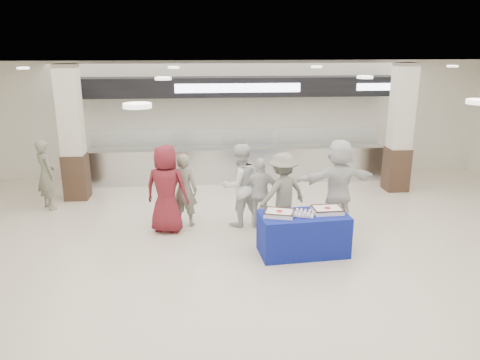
{
  "coord_description": "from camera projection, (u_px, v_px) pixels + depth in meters",
  "views": [
    {
      "loc": [
        -0.98,
        -6.97,
        3.68
      ],
      "look_at": [
        -0.24,
        1.6,
        1.13
      ],
      "focal_mm": 35.0,
      "sensor_mm": 36.0,
      "label": 1
    }
  ],
  "objects": [
    {
      "name": "ground",
      "position": [
        263.0,
        272.0,
        7.78
      ],
      "size": [
        14.0,
        14.0,
        0.0
      ],
      "primitive_type": "plane",
      "color": "beige",
      "rests_on": "ground"
    },
    {
      "name": "serving_line",
      "position": [
        237.0,
        139.0,
        12.61
      ],
      "size": [
        8.7,
        0.85,
        2.8
      ],
      "color": "silver",
      "rests_on": "ground"
    },
    {
      "name": "soldier_b",
      "position": [
        282.0,
        193.0,
        9.24
      ],
      "size": [
        1.2,
        0.98,
        1.62
      ],
      "primitive_type": "imported",
      "rotation": [
        0.0,
        0.0,
        3.57
      ],
      "color": "slate",
      "rests_on": "ground"
    },
    {
      "name": "soldier_bg",
      "position": [
        46.0,
        174.0,
        10.53
      ],
      "size": [
        0.68,
        0.7,
        1.62
      ],
      "primitive_type": "imported",
      "rotation": [
        0.0,
        0.0,
        2.26
      ],
      "color": "slate",
      "rests_on": "ground"
    },
    {
      "name": "display_table",
      "position": [
        303.0,
        234.0,
        8.37
      ],
      "size": [
        1.61,
        0.91,
        0.75
      ],
      "primitive_type": "cube",
      "rotation": [
        0.0,
        0.0,
        0.08
      ],
      "color": "navy",
      "rests_on": "ground"
    },
    {
      "name": "column_right",
      "position": [
        400.0,
        131.0,
        11.69
      ],
      "size": [
        0.55,
        0.55,
        3.2
      ],
      "color": "#352318",
      "rests_on": "ground"
    },
    {
      "name": "chef_tall",
      "position": [
        240.0,
        185.0,
        9.58
      ],
      "size": [
        1.03,
        0.94,
        1.72
      ],
      "primitive_type": "imported",
      "rotation": [
        0.0,
        0.0,
        3.58
      ],
      "color": "silver",
      "rests_on": "ground"
    },
    {
      "name": "chef_short",
      "position": [
        261.0,
        193.0,
        9.45
      ],
      "size": [
        0.92,
        0.54,
        1.47
      ],
      "primitive_type": "imported",
      "rotation": [
        0.0,
        0.0,
        2.92
      ],
      "color": "silver",
      "rests_on": "ground"
    },
    {
      "name": "civilian_white",
      "position": [
        338.0,
        183.0,
        9.57
      ],
      "size": [
        1.75,
        0.79,
        1.82
      ],
      "primitive_type": "imported",
      "rotation": [
        0.0,
        0.0,
        3.3
      ],
      "color": "white",
      "rests_on": "ground"
    },
    {
      "name": "civilian_maroon",
      "position": [
        166.0,
        189.0,
        9.22
      ],
      "size": [
        1.0,
        0.79,
        1.78
      ],
      "primitive_type": "imported",
      "rotation": [
        0.0,
        0.0,
        2.85
      ],
      "color": "maroon",
      "rests_on": "ground"
    },
    {
      "name": "sheet_cake_right",
      "position": [
        327.0,
        210.0,
        8.34
      ],
      "size": [
        0.53,
        0.42,
        0.1
      ],
      "color": "white",
      "rests_on": "display_table"
    },
    {
      "name": "soldier_a",
      "position": [
        184.0,
        190.0,
        9.58
      ],
      "size": [
        0.65,
        0.54,
        1.53
      ],
      "primitive_type": "imported",
      "rotation": [
        0.0,
        0.0,
        2.79
      ],
      "color": "slate",
      "rests_on": "ground"
    },
    {
      "name": "sheet_cake_left",
      "position": [
        279.0,
        213.0,
        8.19
      ],
      "size": [
        0.59,
        0.52,
        0.1
      ],
      "color": "white",
      "rests_on": "display_table"
    },
    {
      "name": "cupcake_tray",
      "position": [
        302.0,
        213.0,
        8.22
      ],
      "size": [
        0.44,
        0.39,
        0.06
      ],
      "color": "#B9B9BE",
      "rests_on": "display_table"
    },
    {
      "name": "column_left",
      "position": [
        72.0,
        137.0,
        11.03
      ],
      "size": [
        0.55,
        0.55,
        3.2
      ],
      "color": "#352318",
      "rests_on": "ground"
    }
  ]
}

